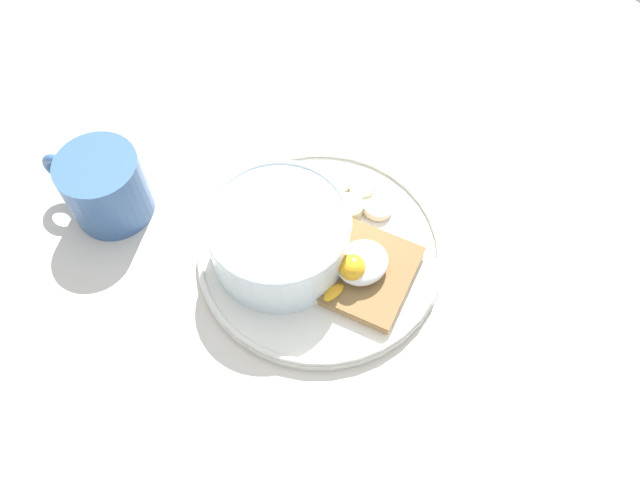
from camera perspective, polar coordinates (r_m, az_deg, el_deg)
The scene contains 10 objects.
ground_plane at distance 67.10cm, azimuth 0.00°, elevation -1.75°, with size 120.00×120.00×2.00cm, color beige.
plate at distance 65.54cm, azimuth 0.00°, elevation -0.99°, with size 25.83×25.83×1.60cm.
oatmeal_bowl at distance 62.45cm, azimuth -3.73°, elevation 0.36°, with size 14.37×14.37×6.71cm.
toast_slice at distance 63.43cm, azimuth 3.78°, elevation -2.83°, with size 13.52×13.52×1.37cm.
poached_egg at distance 61.63cm, azimuth 3.69°, elevation -2.17°, with size 8.03×4.91×3.32cm.
banana_slice_front at distance 67.50cm, azimuth 2.80°, elevation 3.06°, with size 3.99×4.00×1.41cm.
banana_slice_left at distance 68.81cm, azimuth 3.91°, elevation 4.60°, with size 3.83×3.90×1.66cm.
banana_slice_back at distance 68.99cm, azimuth 1.40°, elevation 4.99°, with size 4.48×4.50×1.50cm.
banana_slice_right at distance 67.85cm, azimuth 5.34°, elevation 2.99°, with size 3.53×3.45×1.29cm.
coffee_mug at distance 69.79cm, azimuth -19.14°, elevation 4.67°, with size 8.59×11.17×8.01cm.
Camera 1 is at (20.59, 25.24, 59.67)cm, focal length 35.00 mm.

